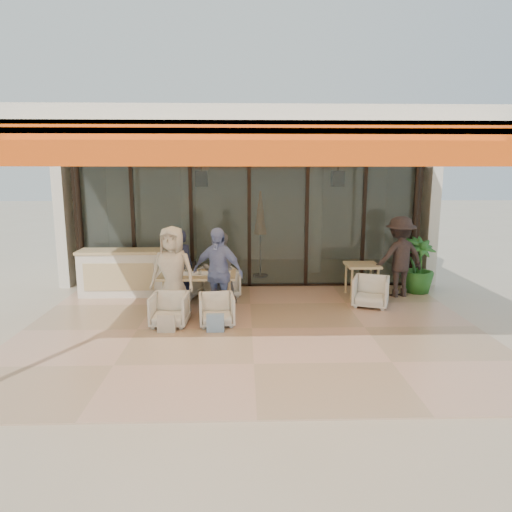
{
  "coord_description": "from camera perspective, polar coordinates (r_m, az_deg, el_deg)",
  "views": [
    {
      "loc": [
        -0.14,
        -7.64,
        2.75
      ],
      "look_at": [
        0.1,
        0.9,
        1.15
      ],
      "focal_mm": 32.0,
      "sensor_mm": 36.0,
      "label": 1
    }
  ],
  "objects": [
    {
      "name": "ground",
      "position": [
        8.12,
        -0.53,
        -9.18
      ],
      "size": [
        70.0,
        70.0,
        0.0
      ],
      "primitive_type": "plane",
      "color": "#C6B293",
      "rests_on": "ground"
    },
    {
      "name": "terrace_floor",
      "position": [
        8.12,
        -0.53,
        -9.15
      ],
      "size": [
        8.0,
        6.0,
        0.01
      ],
      "primitive_type": "cube",
      "color": "tan",
      "rests_on": "ground"
    },
    {
      "name": "terrace_structure",
      "position": [
        7.4,
        -0.53,
        14.47
      ],
      "size": [
        8.0,
        6.0,
        3.4
      ],
      "color": "silver",
      "rests_on": "ground"
    },
    {
      "name": "glass_storefront",
      "position": [
        10.7,
        -0.86,
        4.44
      ],
      "size": [
        8.08,
        0.1,
        3.2
      ],
      "color": "#9EADA3",
      "rests_on": "ground"
    },
    {
      "name": "interior_block",
      "position": [
        12.97,
        -0.98,
        8.32
      ],
      "size": [
        9.05,
        3.62,
        3.52
      ],
      "color": "silver",
      "rests_on": "ground"
    },
    {
      "name": "host_counter",
      "position": [
        10.53,
        -16.39,
        -1.99
      ],
      "size": [
        1.85,
        0.65,
        1.04
      ],
      "color": "silver",
      "rests_on": "ground"
    },
    {
      "name": "dining_table",
      "position": [
        9.13,
        -7.33,
        -2.55
      ],
      "size": [
        1.5,
        0.9,
        0.93
      ],
      "color": "#DFC888",
      "rests_on": "ground"
    },
    {
      "name": "chair_far_left",
      "position": [
        10.16,
        -9.09,
        -3.1
      ],
      "size": [
        0.88,
        0.85,
        0.73
      ],
      "primitive_type": "imported",
      "rotation": [
        0.0,
        0.0,
        2.84
      ],
      "color": "silver",
      "rests_on": "ground"
    },
    {
      "name": "chair_far_right",
      "position": [
        10.09,
        -4.35,
        -3.19
      ],
      "size": [
        0.85,
        0.83,
        0.7
      ],
      "primitive_type": "imported",
      "rotation": [
        0.0,
        0.0,
        3.48
      ],
      "color": "silver",
      "rests_on": "ground"
    },
    {
      "name": "chair_near_left",
      "position": [
        8.36,
        -10.75,
        -6.43
      ],
      "size": [
        0.67,
        0.63,
        0.66
      ],
      "primitive_type": "imported",
      "rotation": [
        0.0,
        0.0,
        -0.06
      ],
      "color": "silver",
      "rests_on": "ground"
    },
    {
      "name": "chair_near_right",
      "position": [
        8.27,
        -4.95,
        -6.53
      ],
      "size": [
        0.68,
        0.65,
        0.64
      ],
      "primitive_type": "imported",
      "rotation": [
        0.0,
        0.0,
        0.11
      ],
      "color": "silver",
      "rests_on": "ground"
    },
    {
      "name": "diner_navy",
      "position": [
        9.59,
        -9.54,
        -1.35
      ],
      "size": [
        0.67,
        0.55,
        1.58
      ],
      "primitive_type": "imported",
      "rotation": [
        0.0,
        0.0,
        3.48
      ],
      "color": "#1B213D",
      "rests_on": "ground"
    },
    {
      "name": "diner_grey",
      "position": [
        9.52,
        -4.52,
        -1.58
      ],
      "size": [
        0.87,
        0.77,
        1.49
      ],
      "primitive_type": "imported",
      "rotation": [
        0.0,
        0.0,
        3.46
      ],
      "color": "#5D5D62",
      "rests_on": "ground"
    },
    {
      "name": "diner_cream",
      "position": [
        8.7,
        -10.36,
        -2.03
      ],
      "size": [
        0.95,
        0.73,
        1.75
      ],
      "primitive_type": "imported",
      "rotation": [
        0.0,
        0.0,
        -0.22
      ],
      "color": "beige",
      "rests_on": "ground"
    },
    {
      "name": "diner_periwinkle",
      "position": [
        8.61,
        -4.82,
        -2.1
      ],
      "size": [
        1.09,
        0.77,
        1.72
      ],
      "primitive_type": "imported",
      "rotation": [
        0.0,
        0.0,
        -0.38
      ],
      "color": "#707FBC",
      "rests_on": "ground"
    },
    {
      "name": "tote_bag_cream",
      "position": [
        8.03,
        -11.15,
        -8.34
      ],
      "size": [
        0.3,
        0.1,
        0.34
      ],
      "primitive_type": "cube",
      "color": "silver",
      "rests_on": "ground"
    },
    {
      "name": "tote_bag_blue",
      "position": [
        7.94,
        -5.1,
        -8.41
      ],
      "size": [
        0.3,
        0.1,
        0.34
      ],
      "primitive_type": "cube",
      "color": "#99BFD8",
      "rests_on": "ground"
    },
    {
      "name": "side_table",
      "position": [
        10.25,
        13.11,
        -1.57
      ],
      "size": [
        0.7,
        0.7,
        0.74
      ],
      "color": "#DFC888",
      "rests_on": "ground"
    },
    {
      "name": "side_chair",
      "position": [
        9.61,
        14.16,
        -4.18
      ],
      "size": [
        0.86,
        0.84,
        0.7
      ],
      "primitive_type": "imported",
      "rotation": [
        0.0,
        0.0,
        -0.36
      ],
      "color": "silver",
      "rests_on": "ground"
    },
    {
      "name": "standing_woman",
      "position": [
        10.43,
        17.48,
        -0.13
      ],
      "size": [
        1.28,
        0.92,
        1.79
      ],
      "primitive_type": "imported",
      "rotation": [
        0.0,
        0.0,
        3.38
      ],
      "color": "black",
      "rests_on": "ground"
    },
    {
      "name": "potted_palm",
      "position": [
        10.94,
        19.62,
        -1.15
      ],
      "size": [
        0.87,
        0.87,
        1.27
      ],
      "primitive_type": "imported",
      "rotation": [
        0.0,
        0.0,
        0.25
      ],
      "color": "#1E5919",
      "rests_on": "ground"
    }
  ]
}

